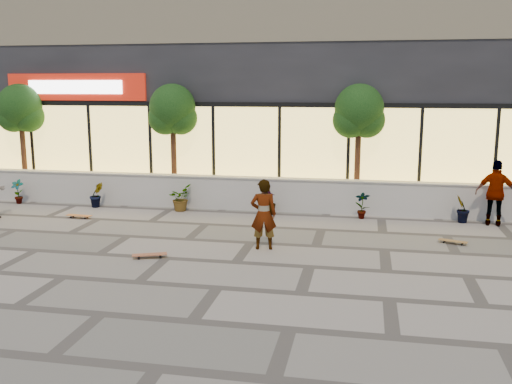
% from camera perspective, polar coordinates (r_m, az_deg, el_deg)
% --- Properties ---
extents(ground, '(80.00, 80.00, 0.00)m').
position_cam_1_polar(ground, '(11.25, -3.90, -9.53)').
color(ground, '#9F9489').
rests_on(ground, ground).
extents(planter_wall, '(22.00, 0.42, 1.04)m').
position_cam_1_polar(planter_wall, '(17.74, 1.86, -0.23)').
color(planter_wall, beige).
rests_on(planter_wall, ground).
extents(retail_building, '(24.00, 9.17, 8.50)m').
position_cam_1_polar(retail_building, '(22.85, 4.14, 11.58)').
color(retail_building, black).
rests_on(retail_building, ground).
extents(shrub_a, '(0.43, 0.29, 0.81)m').
position_cam_1_polar(shrub_a, '(20.39, -22.72, 0.04)').
color(shrub_a, '#103310').
rests_on(shrub_a, ground).
extents(shrub_b, '(0.57, 0.57, 0.81)m').
position_cam_1_polar(shrub_b, '(18.99, -15.66, -0.26)').
color(shrub_b, '#103310').
rests_on(shrub_b, ground).
extents(shrub_c, '(0.68, 0.77, 0.81)m').
position_cam_1_polar(shrub_c, '(17.92, -7.62, -0.59)').
color(shrub_c, '#103310').
rests_on(shrub_c, ground).
extents(shrub_d, '(0.64, 0.64, 0.81)m').
position_cam_1_polar(shrub_d, '(17.24, 1.24, -0.94)').
color(shrub_d, '#103310').
rests_on(shrub_d, ground).
extents(shrub_e, '(0.46, 0.35, 0.81)m').
position_cam_1_polar(shrub_e, '(17.01, 10.58, -1.29)').
color(shrub_e, '#103310').
rests_on(shrub_e, ground).
extents(shrub_f, '(0.55, 0.57, 0.81)m').
position_cam_1_polar(shrub_f, '(17.23, 19.93, -1.60)').
color(shrub_f, '#103310').
rests_on(shrub_f, ground).
extents(tree_west, '(1.60, 1.50, 3.92)m').
position_cam_1_polar(tree_west, '(21.42, -22.49, 7.49)').
color(tree_west, '#4C2A1B').
rests_on(tree_west, ground).
extents(tree_midwest, '(1.60, 1.50, 3.92)m').
position_cam_1_polar(tree_midwest, '(18.98, -8.34, 7.87)').
color(tree_midwest, '#4C2A1B').
rests_on(tree_midwest, ground).
extents(tree_mideast, '(1.60, 1.50, 3.92)m').
position_cam_1_polar(tree_mideast, '(17.92, 10.26, 7.66)').
color(tree_mideast, '#4C2A1B').
rests_on(tree_mideast, ground).
extents(skater_center, '(0.69, 0.52, 1.70)m').
position_cam_1_polar(skater_center, '(13.55, 0.75, -2.25)').
color(skater_center, silver).
rests_on(skater_center, ground).
extents(skater_right_near, '(1.15, 0.66, 1.84)m').
position_cam_1_polar(skater_right_near, '(17.14, 22.88, -0.10)').
color(skater_right_near, silver).
rests_on(skater_right_near, ground).
extents(skateboard_center, '(0.80, 0.48, 0.09)m').
position_cam_1_polar(skateboard_center, '(13.25, -10.60, -6.19)').
color(skateboard_center, brown).
rests_on(skateboard_center, ground).
extents(skateboard_left, '(0.79, 0.26, 0.09)m').
position_cam_1_polar(skateboard_left, '(17.62, -17.28, -2.27)').
color(skateboard_left, orange).
rests_on(skateboard_left, ground).
extents(skateboard_right_near, '(0.71, 0.39, 0.08)m').
position_cam_1_polar(skateboard_right_near, '(14.98, 19.10, -4.67)').
color(skateboard_right_near, brown).
rests_on(skateboard_right_near, ground).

